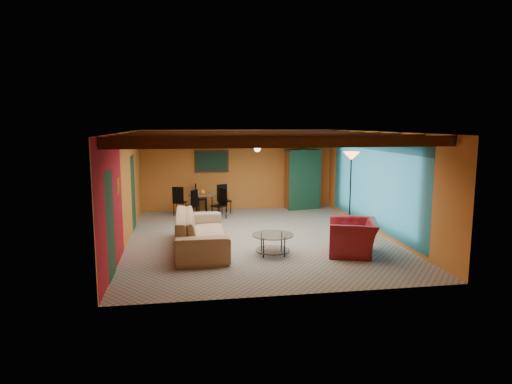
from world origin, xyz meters
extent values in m
cube|color=gray|center=(0.00, 0.00, 0.00)|extent=(6.50, 8.00, 0.01)
cube|color=silver|center=(0.00, 0.00, 2.70)|extent=(6.50, 8.00, 0.01)
cube|color=#B56829|center=(0.00, 4.00, 1.35)|extent=(6.50, 0.02, 2.70)
cube|color=maroon|center=(-3.25, 0.00, 1.35)|extent=(0.02, 8.00, 2.70)
cube|color=teal|center=(3.25, 0.00, 1.35)|extent=(0.02, 8.00, 2.70)
imported|color=#9C8365|center=(-1.48, -0.84, 0.42)|extent=(1.16, 2.92, 0.85)
imported|color=maroon|center=(1.88, -1.81, 0.38)|extent=(1.36, 1.46, 0.77)
cube|color=brown|center=(2.20, 3.70, 0.98)|extent=(1.20, 0.72, 1.97)
cube|color=black|center=(-0.90, 3.96, 1.65)|extent=(1.05, 0.03, 0.65)
imported|color=#26661E|center=(2.20, 3.70, 2.19)|extent=(0.48, 0.44, 0.44)
imported|color=orange|center=(-1.26, 3.00, 1.04)|extent=(0.18, 0.18, 0.18)
camera|label=1|loc=(-1.85, -11.14, 2.91)|focal=31.50mm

